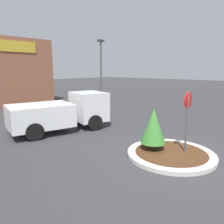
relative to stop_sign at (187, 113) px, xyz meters
The scene contains 6 objects.
ground_plane 1.77m from the stop_sign, 137.30° to the left, with size 120.00×120.00×0.00m, color #38383A.
traffic_island 1.69m from the stop_sign, 137.30° to the left, with size 3.29×3.29×0.15m.
stop_sign is the anchor object (origin of this frame).
island_shrub 1.35m from the stop_sign, 117.55° to the left, with size 0.98×0.98×1.61m.
utility_truck 6.53m from the stop_sign, 99.83° to the left, with size 5.43×3.20×1.97m.
light_pole 14.40m from the stop_sign, 58.42° to the left, with size 0.70×0.30×6.00m.
Camera 1 is at (-7.26, -3.67, 3.25)m, focal length 35.00 mm.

